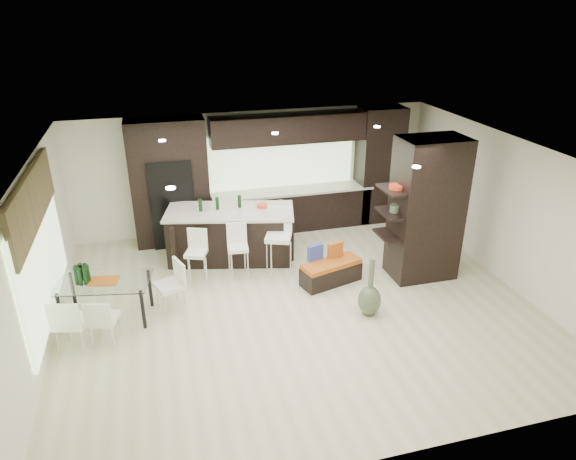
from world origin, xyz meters
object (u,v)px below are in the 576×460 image
object	(u,v)px
chair_end	(170,289)
stool_left	(197,262)
kitchen_island	(231,234)
stool_mid	(238,257)
stool_right	(279,248)
bench	(331,272)
floor_vase	(370,287)
chair_far	(72,325)
chair_near	(104,322)
dining_table	(107,300)

from	to	relation	value
chair_end	stool_left	bearing A→B (deg)	-52.93
kitchen_island	chair_end	bearing A→B (deg)	-115.03
stool_mid	chair_end	world-z (taller)	stool_mid
stool_left	stool_right	distance (m)	1.57
bench	floor_vase	size ratio (longest dim) A/B	1.09
stool_left	stool_mid	world-z (taller)	stool_mid
floor_vase	chair_far	bearing A→B (deg)	176.29
kitchen_island	chair_end	size ratio (longest dim) A/B	3.13
stool_mid	chair_near	world-z (taller)	stool_mid
bench	floor_vase	distance (m)	1.24
bench	chair_end	xyz separation A→B (m)	(-2.96, -0.15, 0.19)
chair_near	chair_far	bearing A→B (deg)	-161.34
stool_right	dining_table	xyz separation A→B (m)	(-3.13, -0.77, -0.18)
stool_left	chair_far	distance (m)	2.54
stool_right	chair_end	xyz separation A→B (m)	(-2.10, -0.77, -0.12)
chair_near	floor_vase	bearing A→B (deg)	11.26
dining_table	chair_near	xyz separation A→B (m)	(0.00, -0.69, 0.03)
stool_left	bench	xyz separation A→B (m)	(2.41, -0.68, -0.20)
chair_end	dining_table	bearing A→B (deg)	70.42
floor_vase	kitchen_island	bearing A→B (deg)	125.47
stool_mid	bench	bearing A→B (deg)	-16.39
chair_near	bench	bearing A→B (deg)	27.60
kitchen_island	dining_table	world-z (taller)	kitchen_island
stool_right	chair_end	distance (m)	2.24
stool_mid	chair_end	size ratio (longest dim) A/B	1.06
chair_near	chair_end	bearing A→B (deg)	49.74
stool_mid	stool_right	xyz separation A→B (m)	(0.78, -0.04, 0.10)
dining_table	stool_right	bearing A→B (deg)	24.93
stool_left	stool_right	world-z (taller)	stool_right
chair_far	dining_table	bearing A→B (deg)	71.13
stool_left	chair_near	bearing A→B (deg)	-114.94
kitchen_island	stool_mid	size ratio (longest dim) A/B	2.95
stool_left	chair_far	size ratio (longest dim) A/B	0.99
dining_table	chair_near	size ratio (longest dim) A/B	1.92
kitchen_island	stool_mid	bearing A→B (deg)	-76.40
kitchen_island	dining_table	xyz separation A→B (m)	(-2.35, -1.65, -0.18)
kitchen_island	dining_table	bearing A→B (deg)	-131.27
bench	dining_table	xyz separation A→B (m)	(-3.98, -0.15, 0.13)
stool_right	bench	xyz separation A→B (m)	(0.85, -0.63, -0.31)
kitchen_island	dining_table	distance (m)	2.88
kitchen_island	bench	distance (m)	2.24
dining_table	chair_far	world-z (taller)	chair_far
dining_table	stool_mid	bearing A→B (deg)	30.23
chair_near	chair_end	world-z (taller)	chair_end
stool_left	bench	bearing A→B (deg)	5.41
chair_near	chair_end	xyz separation A→B (m)	(1.03, 0.69, 0.03)
stool_left	dining_table	size ratio (longest dim) A/B	0.58
stool_left	chair_far	bearing A→B (deg)	-121.70
dining_table	chair_far	bearing A→B (deg)	-111.27
stool_right	kitchen_island	bearing A→B (deg)	153.37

